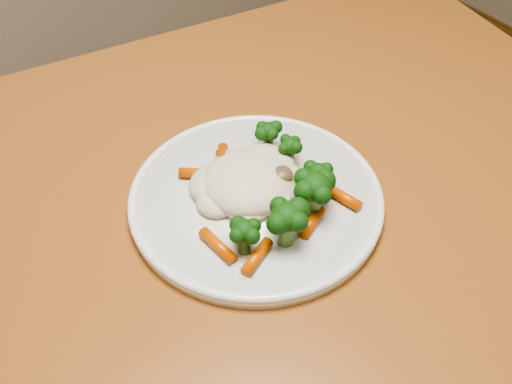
% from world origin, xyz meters
% --- Properties ---
extents(dining_table, '(1.23, 0.93, 0.75)m').
position_xyz_m(dining_table, '(-0.30, 0.30, 0.64)').
color(dining_table, '#965622').
rests_on(dining_table, ground).
extents(plate, '(0.27, 0.27, 0.01)m').
position_xyz_m(plate, '(-0.23, 0.29, 0.76)').
color(plate, white).
rests_on(plate, dining_table).
extents(meal, '(0.16, 0.18, 0.05)m').
position_xyz_m(meal, '(-0.22, 0.28, 0.78)').
color(meal, beige).
rests_on(meal, plate).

